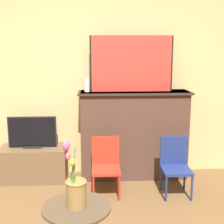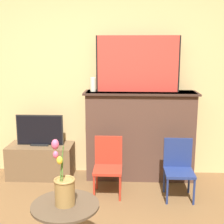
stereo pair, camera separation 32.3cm
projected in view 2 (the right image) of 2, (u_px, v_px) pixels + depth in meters
The scene contains 10 objects.
wall_back at pixel (99, 73), 4.10m from camera, with size 8.00×0.06×2.70m.
fireplace_mantel at pixel (140, 134), 4.03m from camera, with size 1.42×0.39×1.14m.
painting at pixel (138, 64), 3.85m from camera, with size 1.04×0.03×0.69m.
mantel_candle at pixel (93, 84), 3.93m from camera, with size 0.07×0.07×0.18m.
tv_stand at pixel (41, 161), 4.12m from camera, with size 0.84×0.41×0.43m.
tv_monitor at pixel (40, 131), 4.05m from camera, with size 0.61×0.12×0.40m.
chair_red at pixel (108, 163), 3.63m from camera, with size 0.32×0.32×0.67m.
chair_blue at pixel (178, 166), 3.54m from camera, with size 0.32×0.32×0.67m.
side_table at pixel (66, 223), 2.50m from camera, with size 0.54×0.54×0.47m.
vase_tulips at pixel (64, 188), 2.44m from camera, with size 0.19×0.17×0.52m.
Camera 2 is at (0.37, -1.98, 1.69)m, focal length 50.00 mm.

